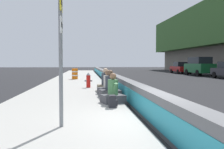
% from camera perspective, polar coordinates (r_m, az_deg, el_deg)
% --- Properties ---
extents(ground_plane, '(160.00, 160.00, 0.00)m').
position_cam_1_polar(ground_plane, '(6.51, 10.47, -11.52)').
color(ground_plane, '#232326').
rests_on(ground_plane, ground).
extents(sidewalk_strip, '(80.00, 4.40, 0.14)m').
position_cam_1_polar(sidewalk_strip, '(6.28, -13.87, -11.42)').
color(sidewalk_strip, '#A8A59E').
rests_on(sidewalk_strip, ground_plane).
extents(jersey_barrier, '(76.00, 0.45, 0.85)m').
position_cam_1_polar(jersey_barrier, '(6.41, 10.47, -7.85)').
color(jersey_barrier, slate).
rests_on(jersey_barrier, ground_plane).
extents(route_sign_post, '(0.44, 0.09, 3.60)m').
position_cam_1_polar(route_sign_post, '(5.66, -11.91, 9.12)').
color(route_sign_post, gray).
rests_on(route_sign_post, sidewalk_strip).
extents(fire_hydrant, '(0.26, 0.46, 0.88)m').
position_cam_1_polar(fire_hydrant, '(14.38, -5.55, -1.26)').
color(fire_hydrant, red).
rests_on(fire_hydrant, sidewalk_strip).
extents(seated_person_foreground, '(0.86, 0.94, 1.09)m').
position_cam_1_polar(seated_person_foreground, '(8.86, 0.23, -4.48)').
color(seated_person_foreground, '#424247').
rests_on(seated_person_foreground, sidewalk_strip).
extents(seated_person_middle, '(0.83, 0.93, 1.16)m').
position_cam_1_polar(seated_person_middle, '(10.30, -0.46, -3.34)').
color(seated_person_middle, '#424247').
rests_on(seated_person_middle, sidewalk_strip).
extents(seated_person_rear, '(0.89, 0.97, 1.13)m').
position_cam_1_polar(seated_person_rear, '(11.31, -1.02, -2.84)').
color(seated_person_rear, '#424247').
rests_on(seated_person_rear, sidewalk_strip).
extents(seated_person_far, '(0.76, 0.85, 1.19)m').
position_cam_1_polar(seated_person_far, '(12.59, -1.54, -2.18)').
color(seated_person_far, '#706651').
rests_on(seated_person_far, sidewalk_strip).
extents(backpack, '(0.32, 0.28, 0.40)m').
position_cam_1_polar(backpack, '(8.02, 0.11, -6.31)').
color(backpack, '#232328').
rests_on(backpack, sidewalk_strip).
extents(construction_barrel, '(0.54, 0.54, 0.95)m').
position_cam_1_polar(construction_barrel, '(21.81, -8.70, 0.18)').
color(construction_barrel, orange).
rests_on(construction_barrel, sidewalk_strip).
extents(parked_car_midline, '(4.80, 2.06, 2.28)m').
position_cam_1_polar(parked_car_midline, '(31.92, 19.75, 1.88)').
color(parked_car_midline, '#145128').
rests_on(parked_car_midline, ground_plane).
extents(parked_car_far, '(4.55, 2.05, 1.71)m').
position_cam_1_polar(parked_car_far, '(37.31, 15.76, 1.56)').
color(parked_car_far, maroon).
rests_on(parked_car_far, ground_plane).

